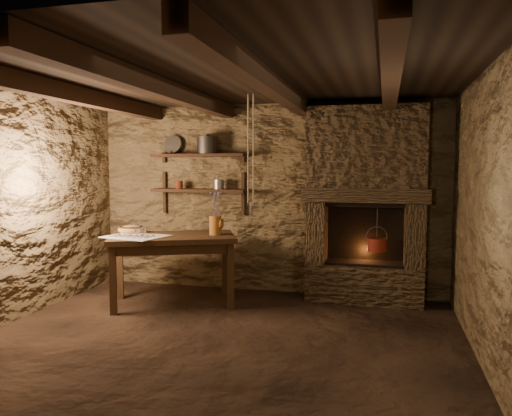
% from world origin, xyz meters
% --- Properties ---
extents(floor, '(4.50, 4.50, 0.00)m').
position_xyz_m(floor, '(0.00, 0.00, 0.00)').
color(floor, black).
rests_on(floor, ground).
extents(back_wall, '(4.50, 0.04, 2.40)m').
position_xyz_m(back_wall, '(0.00, 2.00, 1.20)').
color(back_wall, '#4C3A23').
rests_on(back_wall, floor).
extents(front_wall, '(4.50, 0.04, 2.40)m').
position_xyz_m(front_wall, '(0.00, -2.00, 1.20)').
color(front_wall, '#4C3A23').
rests_on(front_wall, floor).
extents(left_wall, '(0.04, 4.00, 2.40)m').
position_xyz_m(left_wall, '(-2.25, 0.00, 1.20)').
color(left_wall, '#4C3A23').
rests_on(left_wall, floor).
extents(right_wall, '(0.04, 4.00, 2.40)m').
position_xyz_m(right_wall, '(2.25, 0.00, 1.20)').
color(right_wall, '#4C3A23').
rests_on(right_wall, floor).
extents(ceiling, '(4.50, 4.00, 0.04)m').
position_xyz_m(ceiling, '(0.00, 0.00, 2.40)').
color(ceiling, black).
rests_on(ceiling, back_wall).
extents(beam_far_left, '(0.14, 3.95, 0.16)m').
position_xyz_m(beam_far_left, '(-1.50, 0.00, 2.31)').
color(beam_far_left, black).
rests_on(beam_far_left, ceiling).
extents(beam_mid_left, '(0.14, 3.95, 0.16)m').
position_xyz_m(beam_mid_left, '(-0.50, 0.00, 2.31)').
color(beam_mid_left, black).
rests_on(beam_mid_left, ceiling).
extents(beam_mid_right, '(0.14, 3.95, 0.16)m').
position_xyz_m(beam_mid_right, '(0.50, 0.00, 2.31)').
color(beam_mid_right, black).
rests_on(beam_mid_right, ceiling).
extents(beam_far_right, '(0.14, 3.95, 0.16)m').
position_xyz_m(beam_far_right, '(1.50, 0.00, 2.31)').
color(beam_far_right, black).
rests_on(beam_far_right, ceiling).
extents(shelf_lower, '(1.25, 0.30, 0.04)m').
position_xyz_m(shelf_lower, '(-0.85, 1.84, 1.30)').
color(shelf_lower, black).
rests_on(shelf_lower, back_wall).
extents(shelf_upper, '(1.25, 0.30, 0.04)m').
position_xyz_m(shelf_upper, '(-0.85, 1.84, 1.75)').
color(shelf_upper, black).
rests_on(shelf_upper, back_wall).
extents(hearth, '(1.43, 0.51, 2.30)m').
position_xyz_m(hearth, '(1.25, 1.77, 1.23)').
color(hearth, '#322619').
rests_on(hearth, floor).
extents(work_table, '(1.63, 1.31, 0.81)m').
position_xyz_m(work_table, '(-0.91, 1.10, 0.44)').
color(work_table, '#301F11').
rests_on(work_table, floor).
extents(linen_cloth, '(0.75, 0.66, 0.01)m').
position_xyz_m(linen_cloth, '(-1.25, 0.87, 0.82)').
color(linen_cloth, beige).
rests_on(linen_cloth, work_table).
extents(pewter_cutlery_row, '(0.58, 0.33, 0.01)m').
position_xyz_m(pewter_cutlery_row, '(-1.25, 0.85, 0.83)').
color(pewter_cutlery_row, gray).
rests_on(pewter_cutlery_row, linen_cloth).
extents(drinking_glasses, '(0.21, 0.06, 0.08)m').
position_xyz_m(drinking_glasses, '(-1.23, 1.00, 0.86)').
color(drinking_glasses, white).
rests_on(drinking_glasses, linen_cloth).
extents(stoneware_jug, '(0.18, 0.18, 0.51)m').
position_xyz_m(stoneware_jug, '(-0.43, 1.26, 1.03)').
color(stoneware_jug, '#A2601F').
rests_on(stoneware_jug, work_table).
extents(wooden_bowl, '(0.38, 0.38, 0.11)m').
position_xyz_m(wooden_bowl, '(-1.47, 1.16, 0.85)').
color(wooden_bowl, '#9D7644').
rests_on(wooden_bowl, work_table).
extents(iron_stockpot, '(0.35, 0.35, 0.20)m').
position_xyz_m(iron_stockpot, '(-0.74, 1.84, 1.87)').
color(iron_stockpot, '#302E2B').
rests_on(iron_stockpot, shelf_upper).
extents(tin_pan, '(0.27, 0.14, 0.25)m').
position_xyz_m(tin_pan, '(-1.26, 1.94, 1.90)').
color(tin_pan, '#959691').
rests_on(tin_pan, shelf_upper).
extents(small_kettle, '(0.20, 0.17, 0.19)m').
position_xyz_m(small_kettle, '(-0.59, 1.84, 1.38)').
color(small_kettle, '#959691').
rests_on(small_kettle, shelf_lower).
extents(rusty_tin, '(0.12, 0.12, 0.10)m').
position_xyz_m(rusty_tin, '(-1.14, 1.84, 1.37)').
color(rusty_tin, '#5C2512').
rests_on(rusty_tin, shelf_lower).
extents(red_pot, '(0.29, 0.29, 0.54)m').
position_xyz_m(red_pot, '(1.39, 1.72, 0.71)').
color(red_pot, maroon).
rests_on(red_pot, hearth).
extents(hanging_ropes, '(0.08, 0.08, 1.20)m').
position_xyz_m(hanging_ropes, '(0.05, 1.05, 1.80)').
color(hanging_ropes, '#C5B58A').
rests_on(hanging_ropes, ceiling).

